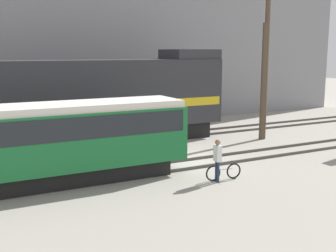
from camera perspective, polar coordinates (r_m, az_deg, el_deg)
The scene contains 10 objects.
ground_plane at distance 21.19m, azimuth 1.26°, elevation -4.62°, with size 120.00×120.00×0.00m, color gray.
track_near at distance 20.23m, azimuth 2.79°, elevation -5.14°, with size 60.00×1.50×0.14m.
track_far at distance 25.88m, azimuth -4.43°, elevation -1.79°, with size 60.00×1.51×0.14m.
building_backdrop at distance 33.87m, azimuth -10.73°, elevation 13.47°, with size 45.21×6.00×14.98m.
freight_locomotive at distance 24.47m, azimuth -11.05°, elevation 3.32°, with size 16.84×3.04×5.50m.
streetcar at distance 17.51m, azimuth -16.36°, elevation -1.81°, with size 11.72×2.54×3.30m.
bicycle at distance 18.04m, azimuth 7.53°, elevation -6.19°, with size 1.66×0.44×0.74m.
person at distance 17.54m, azimuth 6.73°, elevation -4.05°, with size 0.26×0.38×1.81m.
utility_pole_left at distance 26.35m, azimuth 12.77°, elevation 5.80°, with size 0.29×0.29×7.05m.
utility_pole_center at distance 26.39m, azimuth 13.13°, elevation 8.39°, with size 0.30×0.30×9.44m.
Camera 1 is at (-9.83, -17.99, 5.36)m, focal length 45.00 mm.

